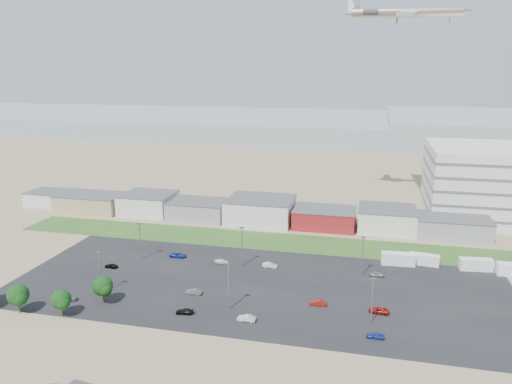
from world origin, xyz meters
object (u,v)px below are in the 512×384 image
(parked_car_0, at_px, (379,310))
(parked_car_1, at_px, (318,303))
(box_trailer_a, at_px, (398,259))
(parked_car_9, at_px, (178,255))
(parked_car_4, at_px, (194,292))
(parked_car_3, at_px, (185,311))
(parked_car_13, at_px, (246,318))
(parked_car_10, at_px, (68,297))
(parked_car_11, at_px, (270,265))
(parked_car_2, at_px, (375,336))
(parked_car_5, at_px, (111,266))
(parked_car_6, at_px, (222,261))
(airliner, at_px, (407,12))
(parked_car_8, at_px, (377,274))

(parked_car_0, relative_size, parked_car_1, 1.17)
(box_trailer_a, relative_size, parked_car_9, 1.88)
(parked_car_4, bearing_deg, parked_car_1, 92.84)
(parked_car_3, distance_m, parked_car_13, 13.69)
(parked_car_10, height_order, parked_car_11, parked_car_11)
(parked_car_1, relative_size, parked_car_11, 0.95)
(parked_car_2, bearing_deg, parked_car_13, -92.21)
(parked_car_5, xyz_separation_m, parked_car_6, (27.50, 9.70, -0.03))
(box_trailer_a, relative_size, parked_car_11, 2.19)
(airliner, xyz_separation_m, parked_car_2, (-6.24, -98.55, -69.40))
(box_trailer_a, relative_size, parked_car_13, 2.23)
(parked_car_1, distance_m, parked_car_5, 56.29)
(airliner, distance_m, parked_car_4, 121.86)
(parked_car_3, distance_m, parked_car_9, 33.62)
(airliner, distance_m, parked_car_1, 112.97)
(parked_car_4, relative_size, parked_car_9, 0.83)
(parked_car_1, bearing_deg, box_trailer_a, 144.96)
(parked_car_2, relative_size, parked_car_3, 0.92)
(parked_car_3, xyz_separation_m, parked_car_4, (-1.45, 9.55, 0.08))
(parked_car_4, distance_m, parked_car_13, 17.88)
(parked_car_10, bearing_deg, parked_car_5, -6.25)
(parked_car_9, height_order, parked_car_10, parked_car_10)
(airliner, relative_size, parked_car_6, 11.58)
(parked_car_0, distance_m, parked_car_8, 19.74)
(box_trailer_a, height_order, parked_car_9, box_trailer_a)
(parked_car_2, bearing_deg, box_trailer_a, 171.62)
(airliner, xyz_separation_m, parked_car_6, (-46.83, -68.61, -69.43))
(parked_car_1, height_order, parked_car_4, parked_car_4)
(airliner, bearing_deg, parked_car_5, -136.76)
(airliner, xyz_separation_m, parked_car_8, (-5.93, -67.99, -69.38))
(parked_car_0, xyz_separation_m, parked_car_10, (-68.73, -9.95, 0.04))
(parked_car_2, xyz_separation_m, parked_car_4, (-41.37, 10.39, 0.04))
(parked_car_3, xyz_separation_m, parked_car_9, (-13.86, 30.63, 0.09))
(parked_car_8, bearing_deg, parked_car_11, 89.48)
(parked_car_6, xyz_separation_m, parked_car_13, (14.36, -29.06, 0.08))
(parked_car_2, relative_size, parked_car_4, 0.90)
(parked_car_3, distance_m, parked_car_6, 29.10)
(airliner, relative_size, parked_car_3, 11.83)
(box_trailer_a, relative_size, parked_car_4, 2.25)
(parked_car_4, height_order, parked_car_5, parked_car_4)
(parked_car_5, distance_m, parked_car_11, 41.95)
(box_trailer_a, height_order, parked_car_3, box_trailer_a)
(parked_car_1, bearing_deg, parked_car_8, 143.63)
(parked_car_0, distance_m, parked_car_3, 41.77)
(parked_car_8, bearing_deg, parked_car_1, 145.02)
(parked_car_4, height_order, parked_car_9, parked_car_9)
(parked_car_1, bearing_deg, parked_car_9, -118.58)
(parked_car_13, bearing_deg, parked_car_3, -89.80)
(parked_car_8, bearing_deg, parked_car_0, 179.72)
(parked_car_0, distance_m, parked_car_10, 69.45)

